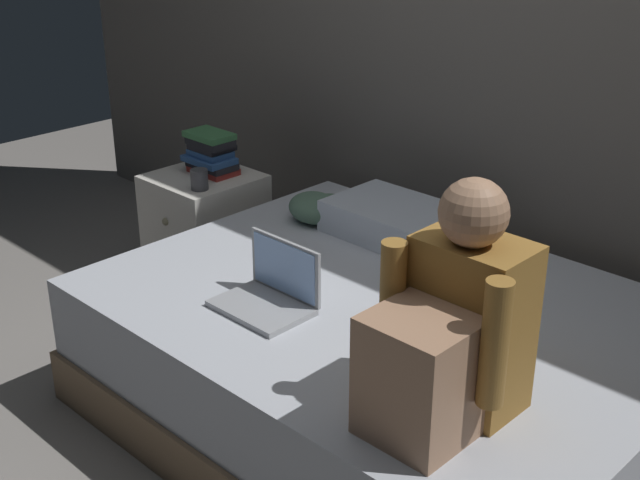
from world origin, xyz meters
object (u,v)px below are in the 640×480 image
bed (386,364)px  nightstand (206,233)px  pillow (399,222)px  book_stack (211,154)px  mug (199,180)px  laptop (271,291)px  clothes_pile (328,209)px  person_sitting (452,331)px

bed → nightstand: 1.32m
bed → pillow: size_ratio=3.57×
book_stack → mug: (0.13, -0.17, -0.05)m
nightstand → pillow: pillow is taller
nightstand → book_stack: bearing=86.3°
bed → laptop: bearing=-130.7°
bed → laptop: 0.50m
clothes_pile → laptop: bearing=-60.8°
nightstand → mug: 0.37m
bed → book_stack: book_stack is taller
nightstand → person_sitting: bearing=-19.0°
pillow → book_stack: 0.99m
nightstand → clothes_pile: 0.73m
clothes_pile → pillow: bearing=14.8°
bed → mug: (-1.17, 0.12, 0.37)m
laptop → clothes_pile: (-0.37, 0.67, -0.00)m
person_sitting → book_stack: size_ratio=2.78×
nightstand → pillow: bearing=12.0°
clothes_pile → book_stack: bearing=-173.6°
nightstand → bed: bearing=-10.6°
nightstand → clothes_pile: bearing=10.6°
person_sitting → laptop: (-0.79, 0.08, -0.20)m
mug → clothes_pile: (0.54, 0.25, -0.06)m
book_stack → mug: bearing=-53.4°
nightstand → laptop: bearing=-27.6°
bed → nightstand: (-1.30, 0.24, 0.04)m
bed → book_stack: size_ratio=8.50×
laptop → mug: size_ratio=3.56×
mug → person_sitting: bearing=-16.7°
bed → pillow: (-0.32, 0.45, 0.32)m
book_stack → pillow: bearing=9.1°
nightstand → person_sitting: person_sitting is taller
pillow → clothes_pile: 0.32m
pillow → mug: bearing=-158.9°
mug → clothes_pile: bearing=24.5°
nightstand → mug: (0.13, -0.12, 0.33)m
laptop → book_stack: size_ratio=1.36×
laptop → clothes_pile: laptop is taller
nightstand → mug: mug is taller
bed → clothes_pile: 0.79m
person_sitting → pillow: person_sitting is taller
person_sitting → mug: (-1.70, 0.51, -0.13)m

